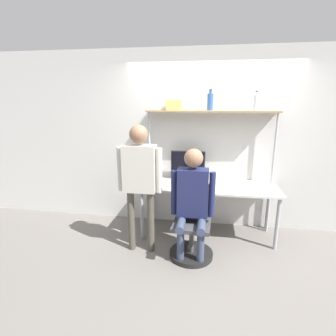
{
  "coord_description": "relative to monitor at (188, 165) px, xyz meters",
  "views": [
    {
      "loc": [
        -0.01,
        -3.27,
        1.97
      ],
      "look_at": [
        -0.52,
        -0.06,
        1.12
      ],
      "focal_mm": 28.0,
      "sensor_mm": 36.0,
      "label": 1
    }
  ],
  "objects": [
    {
      "name": "shelf_unit",
      "position": [
        0.32,
        0.0,
        0.55
      ],
      "size": [
        1.87,
        0.26,
        1.82
      ],
      "color": "#997A56",
      "rests_on": "ground_plane"
    },
    {
      "name": "bottle_clear",
      "position": [
        0.92,
        0.0,
        0.93
      ],
      "size": [
        0.07,
        0.07,
        0.26
      ],
      "color": "silver",
      "rests_on": "shelf_unit"
    },
    {
      "name": "monitor",
      "position": [
        0.0,
        0.0,
        0.0
      ],
      "size": [
        0.52,
        0.23,
        0.45
      ],
      "color": "#333338",
      "rests_on": "desk"
    },
    {
      "name": "cell_phone",
      "position": [
        0.37,
        -0.34,
        -0.23
      ],
      "size": [
        0.07,
        0.15,
        0.01
      ],
      "color": "#264C8C",
      "rests_on": "desk"
    },
    {
      "name": "bottle_blue",
      "position": [
        0.3,
        0.0,
        0.93
      ],
      "size": [
        0.09,
        0.09,
        0.29
      ],
      "color": "#335999",
      "rests_on": "shelf_unit"
    },
    {
      "name": "wall_back",
      "position": [
        0.32,
        0.17,
        0.34
      ],
      "size": [
        8.0,
        0.06,
        2.7
      ],
      "color": "silver",
      "rests_on": "ground_plane"
    },
    {
      "name": "ground_plane",
      "position": [
        0.32,
        -0.58,
        -1.01
      ],
      "size": [
        12.0,
        12.0,
        0.0
      ],
      "primitive_type": "plane",
      "color": "slate"
    },
    {
      "name": "office_chair",
      "position": [
        0.13,
        -0.8,
        -0.72
      ],
      "size": [
        0.56,
        0.56,
        0.92
      ],
      "color": "black",
      "rests_on": "ground_plane"
    },
    {
      "name": "person_seated",
      "position": [
        0.13,
        -0.85,
        -0.17
      ],
      "size": [
        0.54,
        0.47,
        1.41
      ],
      "color": "#38425B",
      "rests_on": "ground_plane"
    },
    {
      "name": "storage_box",
      "position": [
        -0.21,
        0.0,
        0.89
      ],
      "size": [
        0.21,
        0.2,
        0.14
      ],
      "color": "#DBCC66",
      "rests_on": "shelf_unit"
    },
    {
      "name": "laptop",
      "position": [
        0.12,
        -0.32,
        -0.17
      ],
      "size": [
        0.29,
        0.23,
        0.23
      ],
      "color": "silver",
      "rests_on": "desk"
    },
    {
      "name": "person_standing",
      "position": [
        -0.54,
        -0.8,
        0.07
      ],
      "size": [
        0.57,
        0.23,
        1.68
      ],
      "color": "#4C473D",
      "rests_on": "ground_plane"
    },
    {
      "name": "desk",
      "position": [
        0.32,
        -0.21,
        -0.31
      ],
      "size": [
        1.97,
        0.7,
        0.77
      ],
      "color": "beige",
      "rests_on": "ground_plane"
    }
  ]
}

